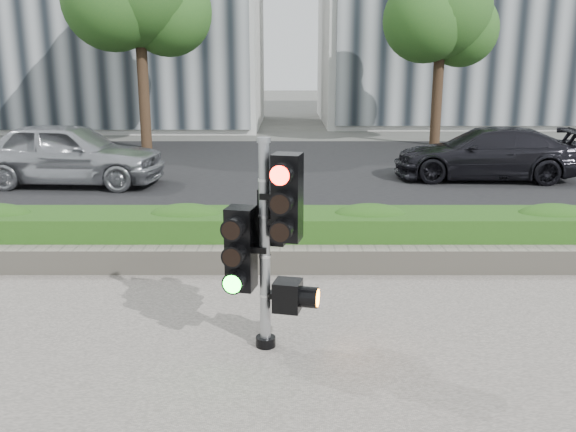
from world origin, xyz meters
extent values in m
plane|color=#51514C|center=(0.00, 0.00, 0.00)|extent=(120.00, 120.00, 0.00)
cube|color=black|center=(0.00, 10.00, 0.01)|extent=(60.00, 13.00, 0.02)
cube|color=gray|center=(0.00, 3.15, 0.06)|extent=(60.00, 0.25, 0.12)
cube|color=gray|center=(0.00, 1.90, 0.20)|extent=(12.00, 0.32, 0.34)
cube|color=#3F8328|center=(0.00, 2.55, 0.37)|extent=(12.00, 1.00, 0.68)
cylinder|color=black|center=(-4.50, 14.50, 2.02)|extent=(0.36, 0.36, 4.03)
sphere|color=#164E1E|center=(-3.64, 14.86, 4.46)|extent=(2.88, 2.88, 2.88)
sphere|color=#164E1E|center=(-5.22, 14.07, 4.75)|extent=(3.17, 3.17, 3.17)
cylinder|color=black|center=(5.50, 15.50, 1.79)|extent=(0.36, 0.36, 3.58)
sphere|color=#164E1E|center=(5.50, 15.50, 4.61)|extent=(3.33, 3.33, 3.33)
sphere|color=#164E1E|center=(6.27, 15.82, 3.97)|extent=(2.56, 2.56, 2.56)
sphere|color=#164E1E|center=(4.86, 15.12, 4.22)|extent=(2.82, 2.82, 2.82)
cylinder|color=black|center=(0.07, -0.40, 0.08)|extent=(0.20, 0.20, 0.10)
cylinder|color=gray|center=(0.07, -0.40, 1.07)|extent=(0.11, 0.11, 2.08)
cylinder|color=gray|center=(0.07, -0.40, 2.14)|extent=(0.13, 0.13, 0.05)
cube|color=#FF1107|center=(0.29, -0.48, 1.60)|extent=(0.32, 0.32, 0.83)
cube|color=#14E51E|center=(-0.17, -0.37, 1.07)|extent=(0.32, 0.32, 0.83)
cube|color=black|center=(0.15, -0.18, 1.35)|extent=(0.32, 0.32, 0.57)
cube|color=orange|center=(0.29, -0.42, 0.59)|extent=(0.32, 0.32, 0.30)
imported|color=#A3A4AA|center=(-4.87, 8.13, 0.77)|extent=(4.53, 2.09, 1.50)
imported|color=black|center=(5.19, 8.88, 0.66)|extent=(4.57, 2.14, 1.29)
camera|label=1|loc=(0.30, -6.11, 2.84)|focal=38.00mm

